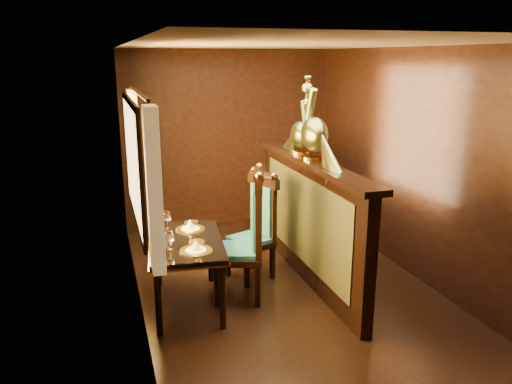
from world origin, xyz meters
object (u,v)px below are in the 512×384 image
chair_right (258,222)px  peacock_right (301,123)px  dining_table (186,247)px  chair_left (251,232)px  peacock_left (315,119)px

chair_right → peacock_right: peacock_right is taller
dining_table → peacock_right: 1.82m
chair_left → peacock_right: size_ratio=2.00×
dining_table → chair_right: 0.99m
chair_left → chair_right: size_ratio=1.13×
chair_right → peacock_left: (0.50, -0.33, 1.15)m
peacock_left → peacock_right: size_ratio=1.24×
dining_table → chair_right: chair_right is taller
chair_right → peacock_left: bearing=-53.7°
chair_right → peacock_left: peacock_left is taller
peacock_left → peacock_right: 0.37m
dining_table → peacock_left: (1.38, 0.13, 1.17)m
chair_left → peacock_left: peacock_left is taller
peacock_right → peacock_left: bearing=-90.0°
chair_left → peacock_left: size_ratio=1.62×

